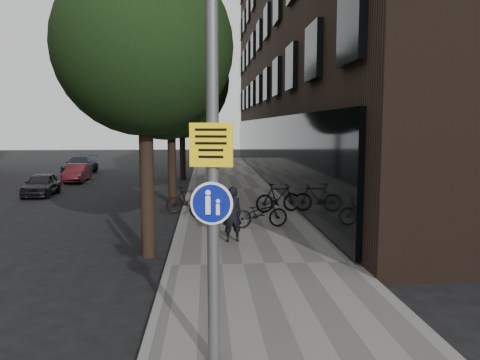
{
  "coord_description": "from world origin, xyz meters",
  "views": [
    {
      "loc": [
        -1.08,
        -7.36,
        3.35
      ],
      "look_at": [
        -0.26,
        4.29,
        2.0
      ],
      "focal_mm": 35.0,
      "sensor_mm": 36.0,
      "label": 1
    }
  ],
  "objects": [
    {
      "name": "street_tree_near",
      "position": [
        -2.53,
        4.64,
        5.11
      ],
      "size": [
        4.4,
        4.4,
        7.5
      ],
      "color": "black",
      "rests_on": "ground"
    },
    {
      "name": "parked_car_mid",
      "position": [
        -8.9,
        21.26,
        0.54
      ],
      "size": [
        1.27,
        3.31,
        1.08
      ],
      "primitive_type": "imported",
      "rotation": [
        0.0,
        0.0,
        0.04
      ],
      "color": "#51171E",
      "rests_on": "ground"
    },
    {
      "name": "parked_bike_curb_far",
      "position": [
        -1.8,
        10.06,
        0.62
      ],
      "size": [
        1.71,
        0.73,
        0.99
      ],
      "primitive_type": "imported",
      "rotation": [
        0.0,
        0.0,
        1.73
      ],
      "color": "black",
      "rests_on": "sidewalk"
    },
    {
      "name": "curb_edge",
      "position": [
        -2.0,
        10.0,
        0.07
      ],
      "size": [
        0.15,
        60.0,
        0.13
      ],
      "primitive_type": "cube",
      "color": "slate",
      "rests_on": "ground"
    },
    {
      "name": "building_right_dark_brick",
      "position": [
        8.5,
        22.0,
        9.0
      ],
      "size": [
        12.0,
        40.0,
        18.0
      ],
      "primitive_type": "cube",
      "color": "black",
      "rests_on": "ground"
    },
    {
      "name": "ground",
      "position": [
        0.0,
        0.0,
        0.0
      ],
      "size": [
        120.0,
        120.0,
        0.0
      ],
      "primitive_type": "plane",
      "color": "black",
      "rests_on": "ground"
    },
    {
      "name": "signpost",
      "position": [
        -1.01,
        -1.25,
        2.59
      ],
      "size": [
        0.56,
        0.16,
        4.9
      ],
      "rotation": [
        0.0,
        0.0,
        -0.21
      ],
      "color": "#595B5E",
      "rests_on": "sidewalk"
    },
    {
      "name": "street_tree_mid",
      "position": [
        -2.53,
        13.14,
        5.11
      ],
      "size": [
        5.0,
        5.0,
        7.8
      ],
      "color": "black",
      "rests_on": "ground"
    },
    {
      "name": "street_tree_far",
      "position": [
        -2.53,
        22.14,
        5.11
      ],
      "size": [
        5.0,
        5.0,
        7.8
      ],
      "color": "black",
      "rests_on": "ground"
    },
    {
      "name": "parked_car_near",
      "position": [
        -9.08,
        15.65,
        0.54
      ],
      "size": [
        1.47,
        3.27,
        1.09
      ],
      "primitive_type": "imported",
      "rotation": [
        0.0,
        0.0,
        0.06
      ],
      "color": "black",
      "rests_on": "ground"
    },
    {
      "name": "parked_bike_curb_near",
      "position": [
        -0.88,
        9.11,
        0.58
      ],
      "size": [
        1.83,
        1.01,
        0.91
      ],
      "primitive_type": "imported",
      "rotation": [
        0.0,
        0.0,
        1.82
      ],
      "color": "black",
      "rests_on": "sidewalk"
    },
    {
      "name": "parked_car_far",
      "position": [
        -9.97,
        26.11,
        0.63
      ],
      "size": [
        1.78,
        4.33,
        1.25
      ],
      "primitive_type": "imported",
      "rotation": [
        0.0,
        0.0,
        -0.0
      ],
      "color": "black",
      "rests_on": "ground"
    },
    {
      "name": "parked_bike_facade_far",
      "position": [
        1.58,
        9.89,
        0.67
      ],
      "size": [
        1.89,
        0.95,
        1.09
      ],
      "primitive_type": "imported",
      "rotation": [
        0.0,
        0.0,
        1.83
      ],
      "color": "black",
      "rests_on": "sidewalk"
    },
    {
      "name": "parked_bike_facade_near",
      "position": [
        0.6,
        7.25,
        0.59
      ],
      "size": [
        1.87,
        0.89,
        0.94
      ],
      "primitive_type": "imported",
      "rotation": [
        0.0,
        0.0,
        1.73
      ],
      "color": "black",
      "rests_on": "sidewalk"
    },
    {
      "name": "sidewalk",
      "position": [
        0.25,
        10.0,
        0.06
      ],
      "size": [
        4.5,
        60.0,
        0.12
      ],
      "primitive_type": "cube",
      "color": "slate",
      "rests_on": "ground"
    },
    {
      "name": "pedestrian",
      "position": [
        -0.4,
        5.49,
        0.9
      ],
      "size": [
        0.63,
        0.48,
        1.56
      ],
      "primitive_type": "imported",
      "rotation": [
        0.0,
        0.0,
        3.35
      ],
      "color": "black",
      "rests_on": "sidewalk"
    }
  ]
}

